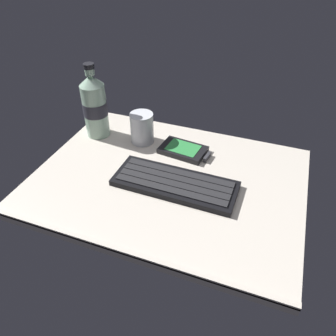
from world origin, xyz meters
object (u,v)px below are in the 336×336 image
(juice_cup, at_px, (142,129))
(keyboard, at_px, (175,183))
(water_bottle, at_px, (95,106))
(handheld_device, at_px, (185,150))

(juice_cup, bearing_deg, keyboard, -44.99)
(keyboard, distance_m, juice_cup, 0.21)
(keyboard, height_order, water_bottle, water_bottle)
(keyboard, bearing_deg, handheld_device, 97.90)
(handheld_device, xyz_separation_m, water_bottle, (-0.26, 0.00, 0.08))
(handheld_device, distance_m, water_bottle, 0.28)
(keyboard, xyz_separation_m, handheld_device, (-0.02, 0.14, -0.00))
(juice_cup, bearing_deg, handheld_device, -5.16)
(water_bottle, bearing_deg, handheld_device, -0.53)
(handheld_device, height_order, juice_cup, juice_cup)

